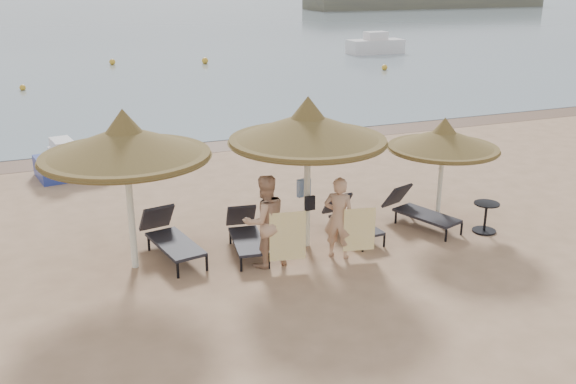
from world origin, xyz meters
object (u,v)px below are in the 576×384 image
at_px(palapa_left, 125,143).
at_px(side_table, 485,218).
at_px(lounger_far_right, 418,210).
at_px(person_right, 339,211).
at_px(palapa_center, 308,128).
at_px(pedal_boat, 78,161).
at_px(palapa_right, 444,140).
at_px(lounger_near_left, 246,233).
at_px(lounger_near_right, 350,219).
at_px(lounger_far_left, 170,236).
at_px(person_left, 265,214).

xyz_separation_m(palapa_left, side_table, (7.73, -1.07, -2.25)).
distance_m(lounger_far_right, person_right, 2.71).
height_order(palapa_center, pedal_boat, palapa_center).
distance_m(palapa_left, palapa_right, 7.09).
relative_size(lounger_near_left, lounger_near_right, 1.05).
distance_m(palapa_right, side_table, 2.03).
xyz_separation_m(lounger_far_left, lounger_far_right, (5.72, -0.49, -0.03)).
bearing_deg(lounger_far_right, palapa_right, -19.10).
distance_m(lounger_far_left, pedal_boat, 6.70).
bearing_deg(lounger_near_left, side_table, -2.95).
bearing_deg(lounger_near_right, palapa_right, -7.48).
distance_m(lounger_near_right, person_right, 1.43).
xyz_separation_m(person_right, pedal_boat, (-4.56, 7.94, -0.60)).
bearing_deg(lounger_far_right, side_table, -55.61).
relative_size(lounger_near_left, person_right, 0.96).
xyz_separation_m(palapa_center, lounger_far_right, (2.87, 0.13, -2.22)).
xyz_separation_m(side_table, person_right, (-3.70, 0.02, 0.68)).
distance_m(lounger_far_right, person_left, 4.16).
xyz_separation_m(person_left, person_right, (1.55, -0.17, -0.10)).
bearing_deg(palapa_right, lounger_near_right, 176.84).
distance_m(side_table, person_left, 5.31).
distance_m(palapa_center, person_left, 1.99).
distance_m(person_left, person_right, 1.56).
bearing_deg(palapa_center, lounger_far_left, 167.72).
relative_size(palapa_center, person_left, 1.49).
distance_m(lounger_near_left, person_left, 1.13).
bearing_deg(lounger_far_left, pedal_boat, 90.41).
distance_m(lounger_near_right, person_left, 2.59).
relative_size(lounger_far_left, lounger_far_right, 1.07).
relative_size(person_right, pedal_boat, 0.79).
bearing_deg(palapa_center, side_table, -10.78).
height_order(palapa_right, person_right, palapa_right).
relative_size(lounger_near_left, side_table, 2.80).
bearing_deg(palapa_left, side_table, -7.88).
distance_m(lounger_far_left, lounger_near_right, 4.05).
height_order(lounger_near_right, person_left, person_left).
distance_m(palapa_left, palapa_center, 3.65).
bearing_deg(lounger_near_right, palapa_left, 175.20).
height_order(lounger_near_right, person_right, person_right).
height_order(person_left, pedal_boat, person_left).
bearing_deg(lounger_near_left, lounger_near_right, 7.71).
bearing_deg(person_right, lounger_near_left, 7.32).
bearing_deg(lounger_far_left, lounger_far_right, -15.88).
height_order(lounger_far_left, lounger_near_right, lounger_far_left).
bearing_deg(palapa_center, person_right, -62.77).
bearing_deg(side_table, lounger_far_right, 143.34).
relative_size(palapa_center, lounger_far_right, 1.65).
bearing_deg(person_right, palapa_center, -24.15).
relative_size(palapa_center, lounger_near_left, 1.70).
height_order(palapa_center, person_left, palapa_center).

